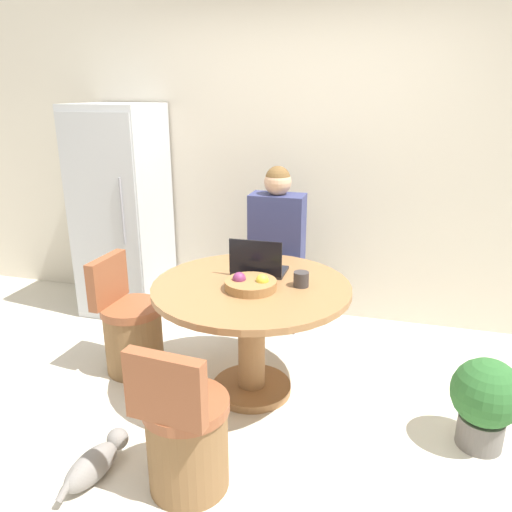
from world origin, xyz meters
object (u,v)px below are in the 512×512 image
laptop (258,266)px  potted_plant (485,399)px  fruit_bowl (251,284)px  cat (96,462)px  dining_table (252,314)px  refrigerator (122,212)px  chair_near_camera (186,438)px  chair_left_side (131,331)px  person_seated (278,246)px

laptop → potted_plant: laptop is taller
fruit_bowl → cat: bearing=-123.0°
potted_plant → dining_table: bearing=173.2°
refrigerator → chair_near_camera: bearing=-54.0°
chair_left_side → chair_near_camera: (0.80, -0.92, 0.00)m
cat → laptop: bearing=-14.5°
refrigerator → laptop: size_ratio=5.22×
laptop → potted_plant: (1.36, -0.35, -0.51)m
chair_near_camera → fruit_bowl: size_ratio=2.63×
chair_near_camera → person_seated: bearing=-86.6°
chair_near_camera → laptop: (0.07, 1.07, 0.51)m
chair_left_side → fruit_bowl: size_ratio=2.63×
chair_left_side → chair_near_camera: bearing=-136.0°
refrigerator → person_seated: size_ratio=1.31×
fruit_bowl → potted_plant: fruit_bowl is taller
person_seated → laptop: person_seated is taller
laptop → fruit_bowl: bearing=95.3°
laptop → cat: laptop is taller
chair_near_camera → cat: size_ratio=1.71×
cat → potted_plant: bearing=-56.7°
fruit_bowl → cat: fruit_bowl is taller
potted_plant → person_seated: bearing=144.3°
chair_near_camera → chair_left_side: bearing=-44.0°
fruit_bowl → refrigerator: bearing=143.9°
fruit_bowl → laptop: bearing=95.3°
dining_table → chair_left_side: size_ratio=1.49×
dining_table → person_seated: person_seated is taller
chair_near_camera → cat: (-0.47, -0.07, -0.20)m
dining_table → cat: 1.19m
potted_plant → fruit_bowl: bearing=176.2°
chair_left_side → person_seated: 1.24m
fruit_bowl → cat: 1.25m
chair_left_side → fruit_bowl: fruit_bowl is taller
dining_table → person_seated: bearing=91.9°
refrigerator → chair_left_side: refrigerator is taller
dining_table → chair_near_camera: 0.92m
refrigerator → dining_table: size_ratio=1.46×
fruit_bowl → potted_plant: 1.43m
fruit_bowl → cat: size_ratio=0.65×
laptop → cat: bearing=64.5°
chair_left_side → laptop: (0.87, 0.14, 0.51)m
chair_near_camera → laptop: laptop is taller
person_seated → fruit_bowl: bearing=92.7°
refrigerator → fruit_bowl: refrigerator is taller
chair_left_side → laptop: bearing=-77.6°
person_seated → laptop: size_ratio=4.00×
refrigerator → dining_table: (1.43, -0.98, -0.33)m
chair_left_side → cat: 1.06m
cat → chair_left_side: bearing=29.4°
chair_left_side → person_seated: size_ratio=0.60×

